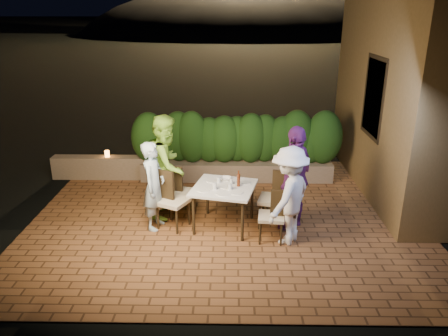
{
  "coord_description": "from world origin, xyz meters",
  "views": [
    {
      "loc": [
        0.08,
        -6.81,
        3.6
      ],
      "look_at": [
        -0.04,
        0.13,
        1.05
      ],
      "focal_mm": 35.0,
      "sensor_mm": 36.0,
      "label": 1
    }
  ],
  "objects_px": {
    "diner_white": "(289,196)",
    "parapet_lamp": "(107,154)",
    "chair_left_back": "(182,191)",
    "diner_blue": "(154,186)",
    "chair_right_back": "(273,198)",
    "diner_purple": "(295,178)",
    "diner_green": "(167,166)",
    "beer_bottle": "(239,178)",
    "chair_left_front": "(173,200)",
    "chair_right_front": "(271,215)",
    "bowl": "(226,179)",
    "dining_table": "(224,207)"
  },
  "relations": [
    {
      "from": "bowl",
      "to": "chair_right_back",
      "type": "distance_m",
      "value": 0.9
    },
    {
      "from": "chair_right_front",
      "to": "diner_blue",
      "type": "xyz_separation_m",
      "value": [
        -1.96,
        0.43,
        0.33
      ]
    },
    {
      "from": "diner_blue",
      "to": "parapet_lamp",
      "type": "height_order",
      "value": "diner_blue"
    },
    {
      "from": "dining_table",
      "to": "diner_blue",
      "type": "bearing_deg",
      "value": -177.81
    },
    {
      "from": "beer_bottle",
      "to": "diner_purple",
      "type": "distance_m",
      "value": 0.96
    },
    {
      "from": "chair_left_back",
      "to": "diner_purple",
      "type": "height_order",
      "value": "diner_purple"
    },
    {
      "from": "bowl",
      "to": "parapet_lamp",
      "type": "relative_size",
      "value": 1.38
    },
    {
      "from": "chair_left_front",
      "to": "beer_bottle",
      "type": "bearing_deg",
      "value": 29.88
    },
    {
      "from": "dining_table",
      "to": "diner_purple",
      "type": "height_order",
      "value": "diner_purple"
    },
    {
      "from": "dining_table",
      "to": "diner_green",
      "type": "bearing_deg",
      "value": 153.22
    },
    {
      "from": "bowl",
      "to": "beer_bottle",
      "type": "bearing_deg",
      "value": -52.66
    },
    {
      "from": "chair_left_back",
      "to": "diner_white",
      "type": "distance_m",
      "value": 2.08
    },
    {
      "from": "chair_right_front",
      "to": "diner_blue",
      "type": "height_order",
      "value": "diner_blue"
    },
    {
      "from": "chair_left_back",
      "to": "diner_blue",
      "type": "relative_size",
      "value": 0.61
    },
    {
      "from": "diner_blue",
      "to": "parapet_lamp",
      "type": "distance_m",
      "value": 2.74
    },
    {
      "from": "bowl",
      "to": "chair_left_front",
      "type": "relative_size",
      "value": 0.19
    },
    {
      "from": "diner_purple",
      "to": "diner_green",
      "type": "bearing_deg",
      "value": -74.16
    },
    {
      "from": "beer_bottle",
      "to": "diner_green",
      "type": "height_order",
      "value": "diner_green"
    },
    {
      "from": "dining_table",
      "to": "diner_blue",
      "type": "distance_m",
      "value": 1.25
    },
    {
      "from": "chair_right_front",
      "to": "parapet_lamp",
      "type": "distance_m",
      "value": 4.37
    },
    {
      "from": "beer_bottle",
      "to": "chair_right_front",
      "type": "distance_m",
      "value": 0.85
    },
    {
      "from": "chair_left_back",
      "to": "beer_bottle",
      "type": "bearing_deg",
      "value": -8.41
    },
    {
      "from": "chair_right_front",
      "to": "diner_purple",
      "type": "height_order",
      "value": "diner_purple"
    },
    {
      "from": "chair_right_back",
      "to": "diner_purple",
      "type": "distance_m",
      "value": 0.53
    },
    {
      "from": "chair_left_front",
      "to": "chair_left_back",
      "type": "bearing_deg",
      "value": 105.37
    },
    {
      "from": "diner_green",
      "to": "diner_purple",
      "type": "bearing_deg",
      "value": -94.17
    },
    {
      "from": "chair_right_back",
      "to": "parapet_lamp",
      "type": "distance_m",
      "value": 4.12
    },
    {
      "from": "bowl",
      "to": "parapet_lamp",
      "type": "distance_m",
      "value": 3.3
    },
    {
      "from": "diner_white",
      "to": "diner_green",
      "type": "bearing_deg",
      "value": -82.21
    },
    {
      "from": "chair_right_back",
      "to": "diner_white",
      "type": "height_order",
      "value": "diner_white"
    },
    {
      "from": "diner_blue",
      "to": "parapet_lamp",
      "type": "xyz_separation_m",
      "value": [
        -1.44,
        2.32,
        -0.2
      ]
    },
    {
      "from": "diner_white",
      "to": "parapet_lamp",
      "type": "relative_size",
      "value": 11.56
    },
    {
      "from": "dining_table",
      "to": "chair_right_back",
      "type": "bearing_deg",
      "value": 3.69
    },
    {
      "from": "chair_left_back",
      "to": "diner_purple",
      "type": "distance_m",
      "value": 2.07
    },
    {
      "from": "bowl",
      "to": "diner_purple",
      "type": "distance_m",
      "value": 1.23
    },
    {
      "from": "chair_left_front",
      "to": "diner_white",
      "type": "distance_m",
      "value": 1.99
    },
    {
      "from": "chair_left_front",
      "to": "parapet_lamp",
      "type": "relative_size",
      "value": 7.3
    },
    {
      "from": "dining_table",
      "to": "diner_green",
      "type": "relative_size",
      "value": 0.54
    },
    {
      "from": "chair_left_front",
      "to": "chair_right_front",
      "type": "height_order",
      "value": "chair_left_front"
    },
    {
      "from": "beer_bottle",
      "to": "diner_green",
      "type": "relative_size",
      "value": 0.15
    },
    {
      "from": "bowl",
      "to": "parapet_lamp",
      "type": "xyz_separation_m",
      "value": [
        -2.65,
        1.96,
        -0.2
      ]
    },
    {
      "from": "chair_right_back",
      "to": "parapet_lamp",
      "type": "bearing_deg",
      "value": -19.19
    },
    {
      "from": "chair_left_front",
      "to": "parapet_lamp",
      "type": "bearing_deg",
      "value": 154.02
    },
    {
      "from": "chair_left_back",
      "to": "diner_purple",
      "type": "xyz_separation_m",
      "value": [
        1.98,
        -0.44,
        0.44
      ]
    },
    {
      "from": "chair_left_front",
      "to": "bowl",
      "type": "bearing_deg",
      "value": 48.12
    },
    {
      "from": "diner_white",
      "to": "diner_purple",
      "type": "distance_m",
      "value": 0.54
    },
    {
      "from": "beer_bottle",
      "to": "parapet_lamp",
      "type": "bearing_deg",
      "value": 141.96
    },
    {
      "from": "dining_table",
      "to": "bowl",
      "type": "relative_size",
      "value": 5.22
    },
    {
      "from": "beer_bottle",
      "to": "chair_left_front",
      "type": "distance_m",
      "value": 1.18
    },
    {
      "from": "chair_left_back",
      "to": "diner_green",
      "type": "xyz_separation_m",
      "value": [
        -0.26,
        0.08,
        0.47
      ]
    }
  ]
}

